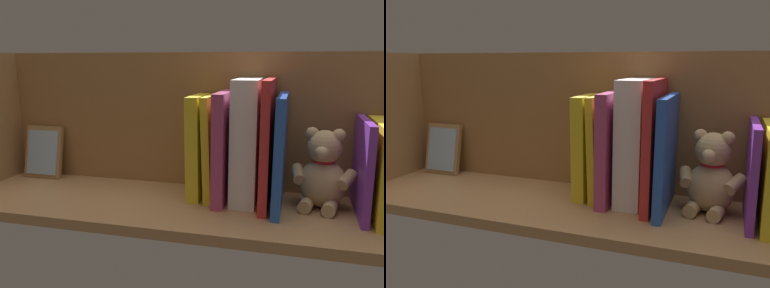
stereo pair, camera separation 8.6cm
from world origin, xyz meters
The scene contains 12 objects.
ground_plane centered at (0.00, 0.00, -1.10)cm, with size 110.16×31.31×2.20cm, color #A87A4C.
shelf_back_panel centered at (0.00, -13.41, 16.26)cm, with size 110.16×1.50×32.53cm, color #9D6C3D.
book_3 centered at (-37.79, -2.43, 9.50)cm, with size 3.18×19.65×19.01cm, color yellow.
book_4 centered at (-34.54, -2.90, 9.63)cm, with size 1.46×18.71×19.26cm, color purple.
teddy_bear centered at (-27.18, -4.50, 7.48)cm, with size 13.53×12.20×17.00cm.
book_5 centered at (-18.37, -2.59, 11.90)cm, with size 1.79×19.33×23.80cm, color blue.
book_6 centered at (-15.63, -3.34, 13.46)cm, with size 1.82×17.83×26.93cm, color red.
dictionary_thick_white centered at (-11.06, -4.90, 13.40)cm, with size 5.45×14.51×26.80cm, color white.
book_7 centered at (-6.16, -4.11, 12.04)cm, with size 2.47×16.29×24.08cm, color #B23F72.
book_8 centered at (-3.17, -5.36, 11.56)cm, with size 1.64×13.78×23.13cm, color yellow.
book_9 centered at (0.01, -5.68, 11.52)cm, with size 2.85×13.15×23.04cm, color yellow.
picture_frame_leaning centered at (43.48, -9.78, 6.73)cm, with size 10.43×4.32×13.73cm.
Camera 2 is at (-29.80, 78.80, 30.54)cm, focal length 37.80 mm.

